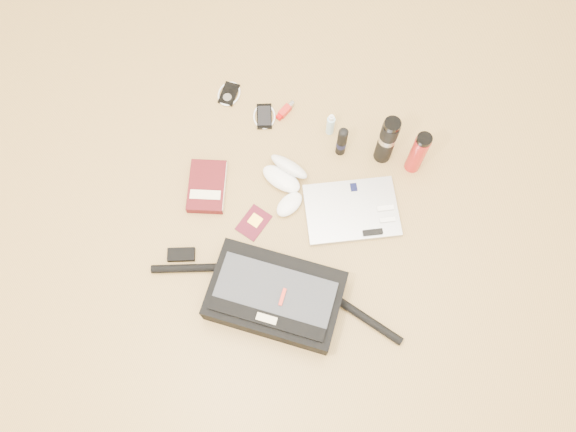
# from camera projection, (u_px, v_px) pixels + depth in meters

# --- Properties ---
(ground) EXTENTS (4.00, 4.00, 0.00)m
(ground) POSITION_uv_depth(u_px,v_px,m) (292.00, 233.00, 2.13)
(ground) COLOR #A27E43
(ground) RESTS_ON ground
(messenger_bag) EXTENTS (0.95, 0.30, 0.13)m
(messenger_bag) POSITION_uv_depth(u_px,v_px,m) (275.00, 296.00, 1.98)
(messenger_bag) COLOR black
(messenger_bag) RESTS_ON ground
(laptop) EXTENTS (0.42, 0.37, 0.03)m
(laptop) POSITION_uv_depth(u_px,v_px,m) (352.00, 211.00, 2.14)
(laptop) COLOR #ADADB0
(laptop) RESTS_ON ground
(book) EXTENTS (0.19, 0.24, 0.04)m
(book) POSITION_uv_depth(u_px,v_px,m) (207.00, 187.00, 2.17)
(book) COLOR #490D11
(book) RESTS_ON ground
(passport) EXTENTS (0.12, 0.14, 0.01)m
(passport) POSITION_uv_depth(u_px,v_px,m) (254.00, 223.00, 2.14)
(passport) COLOR #4C0C19
(passport) RESTS_ON ground
(mouse) EXTENTS (0.12, 0.14, 0.04)m
(mouse) POSITION_uv_depth(u_px,v_px,m) (289.00, 204.00, 2.15)
(mouse) COLOR white
(mouse) RESTS_ON ground
(sunglasses_case) EXTENTS (0.20, 0.18, 0.10)m
(sunglasses_case) POSITION_uv_depth(u_px,v_px,m) (285.00, 173.00, 2.18)
(sunglasses_case) COLOR white
(sunglasses_case) RESTS_ON ground
(ipod) EXTENTS (0.10, 0.11, 0.01)m
(ipod) POSITION_uv_depth(u_px,v_px,m) (229.00, 94.00, 2.34)
(ipod) COLOR black
(ipod) RESTS_ON ground
(phone) EXTENTS (0.12, 0.13, 0.01)m
(phone) POSITION_uv_depth(u_px,v_px,m) (264.00, 116.00, 2.30)
(phone) COLOR black
(phone) RESTS_ON ground
(inhaler) EXTENTS (0.05, 0.10, 0.03)m
(inhaler) POSITION_uv_depth(u_px,v_px,m) (285.00, 110.00, 2.30)
(inhaler) COLOR #AF211A
(inhaler) RESTS_ON ground
(spray_bottle) EXTENTS (0.03, 0.03, 0.12)m
(spray_bottle) POSITION_uv_depth(u_px,v_px,m) (330.00, 125.00, 2.23)
(spray_bottle) COLOR #A8D7E8
(spray_bottle) RESTS_ON ground
(aerosol_can) EXTENTS (0.05, 0.05, 0.17)m
(aerosol_can) POSITION_uv_depth(u_px,v_px,m) (342.00, 142.00, 2.17)
(aerosol_can) COLOR black
(aerosol_can) RESTS_ON ground
(thermos_black) EXTENTS (0.08, 0.08, 0.26)m
(thermos_black) POSITION_uv_depth(u_px,v_px,m) (387.00, 140.00, 2.12)
(thermos_black) COLOR black
(thermos_black) RESTS_ON ground
(thermos_red) EXTENTS (0.07, 0.07, 0.23)m
(thermos_red) POSITION_uv_depth(u_px,v_px,m) (418.00, 153.00, 2.12)
(thermos_red) COLOR red
(thermos_red) RESTS_ON ground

